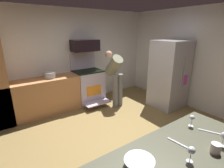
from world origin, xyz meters
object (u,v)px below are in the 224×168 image
wine_glass_far (191,151)px  microwave (85,45)px  mug_coffee (216,148)px  mixing_bowl_prep (139,163)px  person_cook (115,74)px  wine_glass_near (192,118)px  refrigerator (169,74)px  stock_pot (50,75)px  oven_range (88,85)px  wine_glass_mid (224,137)px

wine_glass_far → microwave: bearing=77.2°
microwave → mug_coffee: 3.86m
mixing_bowl_prep → person_cook: bearing=57.4°
wine_glass_near → refrigerator: bearing=42.6°
microwave → refrigerator: size_ratio=0.41×
microwave → wine_glass_far: size_ratio=4.62×
refrigerator → person_cook: size_ratio=1.20×
mixing_bowl_prep → refrigerator: bearing=32.9°
refrigerator → stock_pot: 3.11m
oven_range → mixing_bowl_prep: size_ratio=5.49×
oven_range → mug_coffee: (-0.53, -3.67, 0.44)m
mixing_bowl_prep → mug_coffee: 0.79m
wine_glass_near → stock_pot: bearing=103.3°
person_cook → wine_glass_far: bearing=-114.3°
microwave → mixing_bowl_prep: 3.75m
mixing_bowl_prep → wine_glass_far: wine_glass_far is taller
wine_glass_mid → oven_range: bearing=84.2°
oven_range → wine_glass_mid: oven_range is taller
mug_coffee → stock_pot: bearing=98.0°
person_cook → wine_glass_mid: size_ratio=9.00×
stock_pot → mug_coffee: bearing=-82.0°
mug_coffee → microwave: bearing=82.0°
microwave → wine_glass_far: (-0.84, -3.68, -0.62)m
microwave → mixing_bowl_prep: (-1.26, -3.47, -0.69)m
refrigerator → wine_glass_far: refrigerator is taller
person_cook → mixing_bowl_prep: size_ratio=5.53×
wine_glass_mid → refrigerator: bearing=46.9°
oven_range → wine_glass_mid: 3.72m
microwave → stock_pot: microwave is taller
refrigerator → mixing_bowl_prep: 3.51m
oven_range → person_cook: size_ratio=0.99×
oven_range → wine_glass_mid: bearing=-95.8°
person_cook → wine_glass_near: size_ratio=9.73×
mixing_bowl_prep → wine_glass_near: bearing=6.4°
refrigerator → person_cook: 1.46m
oven_range → refrigerator: refrigerator is taller
refrigerator → person_cook: refrigerator is taller
refrigerator → person_cook: bearing=142.9°
oven_range → microwave: (-0.00, 0.09, 1.13)m
wine_glass_near → wine_glass_mid: wine_glass_mid is taller
mug_coffee → stock_pot: size_ratio=0.36×
wine_glass_near → mug_coffee: bearing=-122.3°
mixing_bowl_prep → stock_pot: 3.39m
oven_range → refrigerator: 2.27m
microwave → refrigerator: refrigerator is taller
oven_range → stock_pot: bearing=179.3°
person_cook → mug_coffee: (-1.05, -3.08, 0.06)m
mixing_bowl_prep → wine_glass_mid: size_ratio=1.63×
refrigerator → microwave: bearing=137.3°
oven_range → stock_pot: (-1.05, 0.01, 0.47)m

